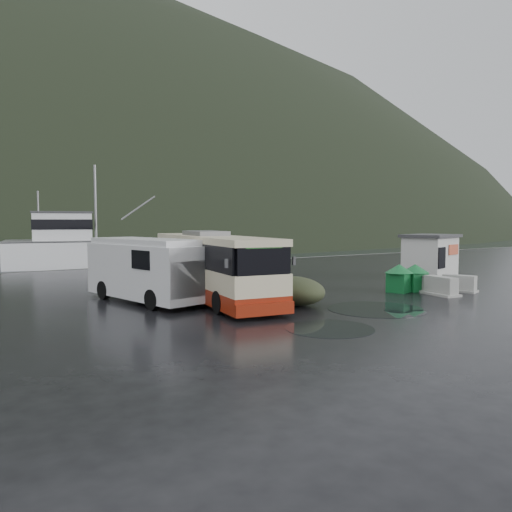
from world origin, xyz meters
TOP-DOWN VIEW (x-y plane):
  - ground at (0.00, 0.00)m, footprint 160.00×160.00m
  - harbor_water at (0.00, 110.00)m, footprint 300.00×180.00m
  - quay_edge at (0.00, 20.00)m, footprint 160.00×0.60m
  - coach_bus at (-3.82, 2.14)m, footprint 4.29×11.19m
  - white_van at (-6.54, 3.09)m, footprint 3.58×6.96m
  - waste_bin_left at (5.96, -1.10)m, footprint 1.15×1.15m
  - waste_bin_right at (4.96, -0.95)m, footprint 1.24×1.24m
  - dome_tent at (-1.67, -1.10)m, footprint 2.23×3.08m
  - ticket_kiosk at (11.47, 2.25)m, footprint 3.96×3.34m
  - jersey_barrier_a at (6.15, -1.41)m, footprint 1.09×1.75m
  - jersey_barrier_b at (7.63, -2.48)m, footprint 1.27×1.82m
  - jersey_barrier_c at (5.82, -2.74)m, footprint 1.15×1.89m
  - fishing_trawler at (1.01, 27.59)m, footprint 25.28×10.06m
  - puddles at (-1.02, -4.35)m, footprint 7.36×5.08m

SIDE VIEW (x-z plane):
  - ground at x=0.00m, z-range 0.00..0.00m
  - harbor_water at x=0.00m, z-range -0.01..0.01m
  - quay_edge at x=0.00m, z-range -0.75..0.75m
  - coach_bus at x=-3.82m, z-range -1.54..1.54m
  - white_van at x=-6.54m, z-range -1.39..1.39m
  - waste_bin_left at x=5.96m, z-range -0.68..0.68m
  - waste_bin_right at x=4.96m, z-range -0.69..0.69m
  - dome_tent at x=-1.67m, z-range -0.60..0.60m
  - ticket_kiosk at x=11.47m, z-range -1.35..1.35m
  - jersey_barrier_a at x=6.15m, z-range -0.41..0.41m
  - jersey_barrier_b at x=7.63m, z-range -0.41..0.41m
  - jersey_barrier_c at x=5.82m, z-range -0.44..0.44m
  - fishing_trawler at x=1.01m, z-range -4.94..4.94m
  - puddles at x=-1.02m, z-range 0.00..0.01m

